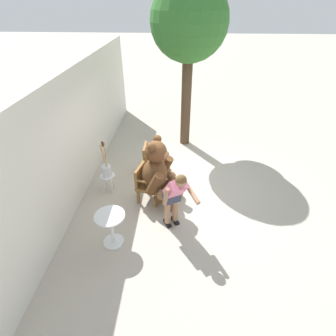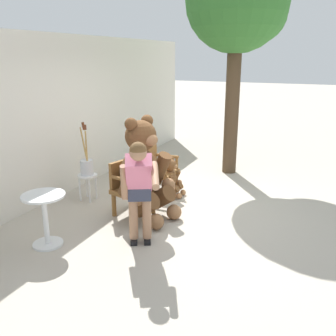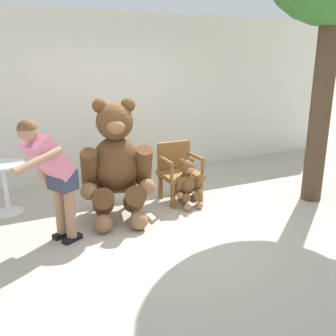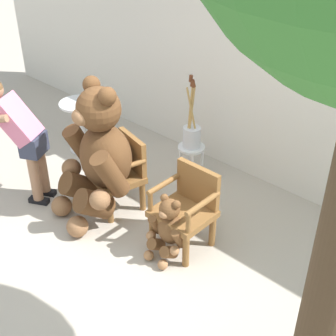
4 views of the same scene
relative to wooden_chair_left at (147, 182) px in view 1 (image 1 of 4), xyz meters
name	(u,v)px [view 1 (image 1 of 4)]	position (x,y,z in m)	size (l,w,h in m)	color
ground_plane	(180,186)	(0.49, -0.76, -0.46)	(60.00, 60.00, 0.00)	#B2A899
back_wall	(76,134)	(0.49, 1.64, 0.94)	(10.00, 0.16, 2.80)	silver
wooden_chair_left	(147,182)	(0.00, 0.00, 0.00)	(0.67, 0.64, 0.86)	brown
wooden_chair_right	(152,159)	(1.00, 0.00, 0.00)	(0.56, 0.52, 0.86)	brown
teddy_bear_large	(158,172)	(-0.03, -0.26, 0.32)	(0.99, 0.99, 1.59)	brown
teddy_bear_small	(163,163)	(1.00, -0.28, -0.12)	(0.42, 0.39, 0.70)	brown
person_visitor	(175,194)	(-0.90, -0.65, 0.43)	(0.71, 0.72, 1.48)	black
white_stool	(108,179)	(0.23, 0.98, -0.11)	(0.34, 0.34, 0.46)	silver
brush_bucket	(107,169)	(0.23, 0.98, 0.18)	(0.22, 0.22, 0.92)	silver
round_side_table	(111,226)	(-1.36, 0.51, -0.01)	(0.56, 0.56, 0.72)	silver
patio_tree	(191,24)	(2.92, -0.90, 2.92)	(2.12, 2.01, 4.47)	#473523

